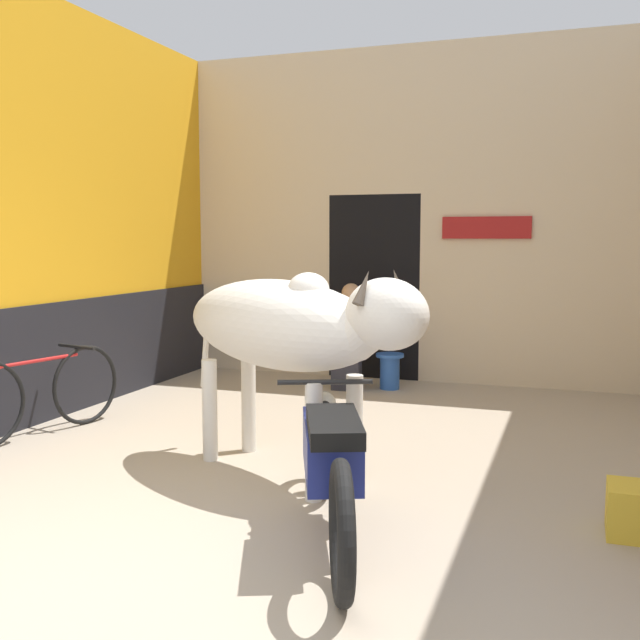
{
  "coord_description": "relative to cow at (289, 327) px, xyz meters",
  "views": [
    {
      "loc": [
        1.8,
        -2.9,
        1.62
      ],
      "look_at": [
        -0.05,
        2.43,
        1.0
      ],
      "focal_mm": 42.0,
      "sensor_mm": 36.0,
      "label": 1
    }
  ],
  "objects": [
    {
      "name": "wall_back_with_doorway",
      "position": [
        -0.12,
        3.92,
        0.58
      ],
      "size": [
        5.29,
        0.93,
        3.74
      ],
      "color": "beige",
      "rests_on": "ground_plane"
    },
    {
      "name": "cow",
      "position": [
        0.0,
        0.0,
        0.0
      ],
      "size": [
        2.18,
        1.5,
        1.45
      ],
      "color": "silver",
      "rests_on": "ground_plane"
    },
    {
      "name": "motorcycle_near",
      "position": [
        0.59,
        -0.89,
        -0.59
      ],
      "size": [
        0.92,
        1.98,
        0.77
      ],
      "color": "black",
      "rests_on": "ground_plane"
    },
    {
      "name": "plastic_stool",
      "position": [
        -0.08,
        3.14,
        -0.83
      ],
      "size": [
        0.3,
        0.3,
        0.38
      ],
      "color": "#2856B2",
      "rests_on": "ground_plane"
    },
    {
      "name": "shopkeeper_seated",
      "position": [
        -0.5,
        3.04,
        -0.45
      ],
      "size": [
        0.43,
        0.33,
        1.13
      ],
      "color": "#282833",
      "rests_on": "ground_plane"
    },
    {
      "name": "ground_plane",
      "position": [
        0.02,
        -1.71,
        -1.03
      ],
      "size": [
        30.0,
        30.0,
        0.0
      ],
      "primitive_type": "plane",
      "color": "tan"
    },
    {
      "name": "bicycle",
      "position": [
        -2.33,
        0.32,
        -0.68
      ],
      "size": [
        0.51,
        1.62,
        0.71
      ],
      "color": "black",
      "rests_on": "ground_plane"
    },
    {
      "name": "wall_left_shopfront",
      "position": [
        -2.71,
        0.98,
        0.77
      ],
      "size": [
        0.25,
        5.4,
        3.74
      ],
      "color": "orange",
      "rests_on": "ground_plane"
    }
  ]
}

